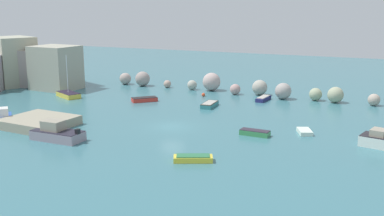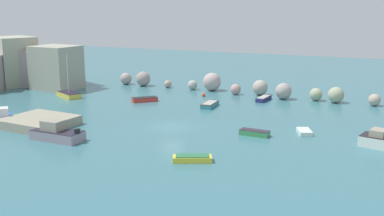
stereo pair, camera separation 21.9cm
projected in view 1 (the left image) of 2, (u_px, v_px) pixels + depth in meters
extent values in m
plane|color=#3A707B|center=(172.00, 126.00, 50.98)|extent=(160.00, 160.00, 0.00)
cube|color=#A6A28F|center=(56.00, 68.00, 72.99)|extent=(6.98, 6.06, 6.85)
cube|color=#B3A88E|center=(51.00, 71.00, 77.49)|extent=(9.22, 8.48, 4.56)
cube|color=tan|center=(51.00, 67.00, 76.28)|extent=(9.97, 9.77, 6.35)
cube|color=#A7A791|center=(13.00, 61.00, 76.44)|extent=(8.39, 7.98, 8.00)
cube|color=#A29491|center=(44.00, 68.00, 76.08)|extent=(9.12, 7.38, 5.98)
sphere|color=#AE9D95|center=(125.00, 79.00, 77.92)|extent=(1.93, 1.93, 1.93)
sphere|color=#A0908A|center=(143.00, 79.00, 76.31)|extent=(2.40, 2.40, 2.40)
sphere|color=tan|center=(167.00, 84.00, 74.82)|extent=(1.22, 1.22, 1.22)
sphere|color=#ACAB9D|center=(192.00, 85.00, 73.02)|extent=(1.51, 1.51, 1.51)
sphere|color=#BAA39D|center=(212.00, 82.00, 72.16)|extent=(2.79, 2.79, 2.79)
sphere|color=tan|center=(235.00, 89.00, 69.07)|extent=(1.58, 1.58, 1.58)
sphere|color=#ACA698|center=(260.00, 87.00, 68.65)|extent=(2.25, 2.25, 2.25)
sphere|color=#A49B96|center=(283.00, 91.00, 65.62)|extent=(2.31, 2.31, 2.31)
sphere|color=#A3AC89|center=(316.00, 94.00, 64.68)|extent=(1.77, 1.77, 1.77)
sphere|color=#A4A988|center=(336.00, 95.00, 63.22)|extent=(2.18, 2.18, 2.18)
sphere|color=#B0A292|center=(374.00, 100.00, 61.37)|extent=(1.60, 1.60, 1.60)
cube|color=gray|center=(39.00, 122.00, 50.87)|extent=(7.30, 6.79, 1.00)
sphere|color=#E04C28|center=(203.00, 95.00, 67.67)|extent=(0.53, 0.53, 0.53)
cube|color=red|center=(144.00, 100.00, 64.16)|extent=(3.43, 3.44, 0.53)
cube|color=black|center=(144.00, 97.00, 64.10)|extent=(3.36, 3.38, 0.06)
cube|color=gold|center=(68.00, 95.00, 67.09)|extent=(4.73, 3.63, 0.68)
cube|color=#241B2E|center=(68.00, 92.00, 67.01)|extent=(4.64, 3.56, 0.06)
cylinder|color=silver|center=(67.00, 74.00, 66.42)|extent=(0.10, 0.10, 5.48)
cube|color=yellow|center=(193.00, 159.00, 39.55)|extent=(3.54, 2.53, 0.47)
cube|color=#2D7047|center=(193.00, 156.00, 39.49)|extent=(3.01, 2.15, 0.08)
cube|color=teal|center=(210.00, 105.00, 60.79)|extent=(1.67, 3.66, 0.51)
cube|color=#322A22|center=(210.00, 103.00, 60.73)|extent=(1.64, 3.59, 0.06)
cube|color=#ADA89E|center=(210.00, 103.00, 60.73)|extent=(1.42, 3.11, 0.08)
cube|color=silver|center=(383.00, 142.00, 43.42)|extent=(4.40, 3.02, 1.00)
cube|color=#242126|center=(384.00, 137.00, 43.30)|extent=(4.32, 2.96, 0.06)
cube|color=#9E937F|center=(379.00, 133.00, 43.52)|extent=(1.63, 1.86, 0.69)
cube|color=gray|center=(58.00, 136.00, 45.75)|extent=(5.24, 2.28, 0.92)
cube|color=#262330|center=(57.00, 131.00, 45.64)|extent=(5.13, 2.24, 0.06)
cube|color=#9E937F|center=(53.00, 126.00, 45.73)|extent=(2.04, 1.56, 1.03)
cube|color=black|center=(78.00, 131.00, 44.59)|extent=(0.36, 0.44, 0.50)
cube|color=silver|center=(305.00, 132.00, 48.15)|extent=(2.09, 2.65, 0.42)
cube|color=navy|center=(263.00, 99.00, 64.76)|extent=(1.36, 3.52, 0.50)
cube|color=#ADA89E|center=(263.00, 97.00, 64.70)|extent=(1.16, 3.00, 0.08)
cube|color=blue|center=(2.00, 120.00, 52.33)|extent=(4.80, 4.73, 0.77)
cube|color=silver|center=(1.00, 113.00, 51.75)|extent=(2.06, 2.06, 1.08)
cube|color=black|center=(2.00, 110.00, 54.17)|extent=(0.56, 0.57, 0.50)
cube|color=#3C8C4F|center=(255.00, 133.00, 47.43)|extent=(3.08, 1.29, 0.52)
cube|color=#2F2734|center=(255.00, 130.00, 47.37)|extent=(3.01, 1.26, 0.06)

